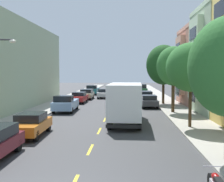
% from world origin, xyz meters
% --- Properties ---
extents(ground_plane, '(160.00, 160.00, 0.00)m').
position_xyz_m(ground_plane, '(0.00, 30.00, 0.00)').
color(ground_plane, '#38383A').
extents(sidewalk_left, '(3.20, 120.00, 0.14)m').
position_xyz_m(sidewalk_left, '(-7.10, 28.00, 0.07)').
color(sidewalk_left, '#A39E93').
rests_on(sidewalk_left, ground_plane).
extents(sidewalk_right, '(3.20, 120.00, 0.14)m').
position_xyz_m(sidewalk_right, '(7.10, 28.00, 0.07)').
color(sidewalk_right, '#A39E93').
rests_on(sidewalk_right, ground_plane).
extents(lane_centerline_dashes, '(0.14, 47.20, 0.01)m').
position_xyz_m(lane_centerline_dashes, '(0.00, 24.50, 0.00)').
color(lane_centerline_dashes, yellow).
rests_on(lane_centerline_dashes, ground_plane).
extents(townhouse_fourth_terracotta, '(10.70, 8.31, 9.55)m').
position_xyz_m(townhouse_fourth_terracotta, '(13.64, 29.43, 4.58)').
color(townhouse_fourth_terracotta, '#B27560').
rests_on(townhouse_fourth_terracotta, ground_plane).
extents(street_tree_second, '(3.48, 3.48, 6.00)m').
position_xyz_m(street_tree_second, '(6.40, 13.18, 4.38)').
color(street_tree_second, '#47331E').
rests_on(street_tree_second, sidewalk_right).
extents(street_tree_third, '(3.26, 3.26, 6.44)m').
position_xyz_m(street_tree_third, '(6.40, 21.26, 4.64)').
color(street_tree_third, '#47331E').
rests_on(street_tree_third, sidewalk_right).
extents(street_tree_farthest, '(4.29, 4.29, 7.33)m').
position_xyz_m(street_tree_farthest, '(6.40, 29.34, 4.98)').
color(street_tree_farthest, '#47331E').
rests_on(street_tree_farthest, sidewalk_right).
extents(delivery_box_truck, '(2.63, 8.14, 3.16)m').
position_xyz_m(delivery_box_truck, '(1.79, 15.18, 1.83)').
color(delivery_box_truck, white).
rests_on(delivery_box_truck, ground_plane).
extents(parked_sedan_red, '(1.89, 4.53, 1.43)m').
position_xyz_m(parked_sedan_red, '(-4.49, 31.02, 0.75)').
color(parked_sedan_red, '#AD1E1E').
rests_on(parked_sedan_red, ground_plane).
extents(parked_suv_forest, '(2.08, 4.85, 1.93)m').
position_xyz_m(parked_suv_forest, '(4.38, 46.01, 0.99)').
color(parked_suv_forest, '#194C28').
rests_on(parked_suv_forest, ground_plane).
extents(parked_sedan_orange, '(1.92, 4.55, 1.43)m').
position_xyz_m(parked_sedan_orange, '(-4.21, 10.20, 0.75)').
color(parked_sedan_orange, orange).
rests_on(parked_sedan_orange, ground_plane).
extents(parked_wagon_silver, '(1.89, 4.73, 1.50)m').
position_xyz_m(parked_wagon_silver, '(4.40, 32.73, 0.80)').
color(parked_wagon_silver, '#B2B5BA').
rests_on(parked_wagon_silver, ground_plane).
extents(parked_pickup_sky, '(2.13, 5.35, 1.73)m').
position_xyz_m(parked_pickup_sky, '(-4.43, 22.03, 0.83)').
color(parked_pickup_sky, '#7A9EC6').
rests_on(parked_pickup_sky, ground_plane).
extents(parked_wagon_champagne, '(1.86, 4.71, 1.50)m').
position_xyz_m(parked_wagon_champagne, '(-4.26, 36.74, 0.80)').
color(parked_wagon_champagne, tan).
rests_on(parked_wagon_champagne, ground_plane).
extents(parked_pickup_teal, '(2.07, 5.33, 1.73)m').
position_xyz_m(parked_pickup_teal, '(-4.48, 46.34, 0.83)').
color(parked_pickup_teal, '#195B60').
rests_on(parked_pickup_teal, ground_plane).
extents(parked_sedan_charcoal, '(1.93, 4.55, 1.43)m').
position_xyz_m(parked_sedan_charcoal, '(4.40, 26.25, 0.75)').
color(parked_sedan_charcoal, '#333338').
rests_on(parked_sedan_charcoal, ground_plane).
extents(moving_white_sedan, '(1.80, 4.50, 1.43)m').
position_xyz_m(moving_white_sedan, '(-1.80, 38.81, 0.75)').
color(moving_white_sedan, silver).
rests_on(moving_white_sedan, ground_plane).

